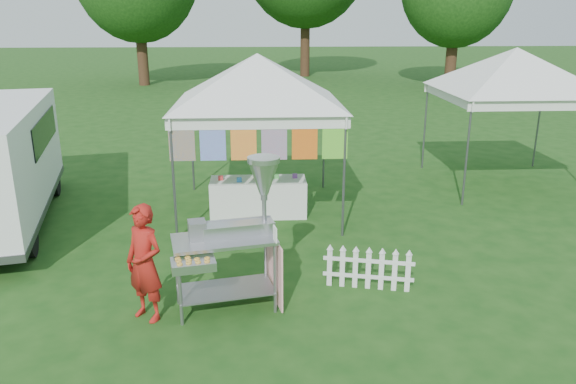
{
  "coord_description": "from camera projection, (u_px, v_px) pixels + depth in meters",
  "views": [
    {
      "loc": [
        -0.04,
        -6.9,
        3.68
      ],
      "look_at": [
        0.42,
        1.18,
        1.1
      ],
      "focal_mm": 35.0,
      "sensor_mm": 36.0,
      "label": 1
    }
  ],
  "objects": [
    {
      "name": "picket_fence",
      "position": [
        368.0,
        270.0,
        7.79
      ],
      "size": [
        1.23,
        0.31,
        0.56
      ],
      "rotation": [
        0.0,
        0.0,
        -0.23
      ],
      "color": "white",
      "rests_on": "ground"
    },
    {
      "name": "donut_cart",
      "position": [
        240.0,
        223.0,
        7.04
      ],
      "size": [
        1.45,
        1.22,
        1.99
      ],
      "rotation": [
        0.0,
        0.0,
        0.2
      ],
      "color": "gray",
      "rests_on": "ground"
    },
    {
      "name": "display_table",
      "position": [
        258.0,
        197.0,
        10.66
      ],
      "size": [
        1.8,
        0.7,
        0.7
      ],
      "primitive_type": "cube",
      "color": "white",
      "rests_on": "ground"
    },
    {
      "name": "ground",
      "position": [
        262.0,
        295.0,
        7.69
      ],
      "size": [
        120.0,
        120.0,
        0.0
      ],
      "primitive_type": "plane",
      "color": "#184413",
      "rests_on": "ground"
    },
    {
      "name": "vendor",
      "position": [
        144.0,
        263.0,
        6.9
      ],
      "size": [
        0.66,
        0.61,
        1.5
      ],
      "primitive_type": "imported",
      "rotation": [
        0.0,
        0.0,
        -0.62
      ],
      "color": "#A61A14",
      "rests_on": "ground"
    },
    {
      "name": "canopy_main",
      "position": [
        257.0,
        54.0,
        10.1
      ],
      "size": [
        4.24,
        4.24,
        3.45
      ],
      "color": "#59595E",
      "rests_on": "ground"
    },
    {
      "name": "canopy_right",
      "position": [
        517.0,
        48.0,
        11.83
      ],
      "size": [
        4.24,
        4.24,
        3.45
      ],
      "color": "#59595E",
      "rests_on": "ground"
    }
  ]
}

